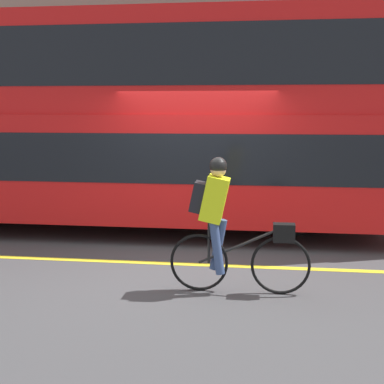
{
  "coord_description": "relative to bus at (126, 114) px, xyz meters",
  "views": [
    {
      "loc": [
        1.05,
        -7.25,
        2.26
      ],
      "look_at": [
        0.01,
        0.49,
        1.01
      ],
      "focal_mm": 50.0,
      "sensor_mm": 36.0,
      "label": 1
    }
  ],
  "objects": [
    {
      "name": "ground_plane",
      "position": [
        1.43,
        -2.23,
        -2.12
      ],
      "size": [
        80.0,
        80.0,
        0.0
      ],
      "primitive_type": "plane",
      "color": "#424244"
    },
    {
      "name": "road_center_line",
      "position": [
        1.43,
        -2.08,
        -2.12
      ],
      "size": [
        50.0,
        0.14,
        0.01
      ],
      "primitive_type": "cube",
      "color": "yellow",
      "rests_on": "ground_plane"
    },
    {
      "name": "sidewalk_curb",
      "position": [
        1.43,
        2.44,
        -2.07
      ],
      "size": [
        60.0,
        1.7,
        0.11
      ],
      "color": "gray",
      "rests_on": "ground_plane"
    },
    {
      "name": "building_facade",
      "position": [
        1.43,
        3.44,
        2.59
      ],
      "size": [
        60.0,
        0.3,
        9.43
      ],
      "color": "gray",
      "rests_on": "ground_plane"
    },
    {
      "name": "bus",
      "position": [
        0.0,
        0.0,
        0.0
      ],
      "size": [
        9.72,
        2.49,
        3.81
      ],
      "color": "black",
      "rests_on": "ground_plane"
    },
    {
      "name": "cyclist_on_bike",
      "position": [
        2.04,
        -3.16,
        -1.23
      ],
      "size": [
        1.71,
        0.32,
        1.67
      ],
      "color": "black",
      "rests_on": "ground_plane"
    },
    {
      "name": "street_sign_post",
      "position": [
        0.49,
        2.35,
        -0.53
      ],
      "size": [
        0.36,
        0.09,
        2.65
      ],
      "color": "#59595B",
      "rests_on": "sidewalk_curb"
    }
  ]
}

